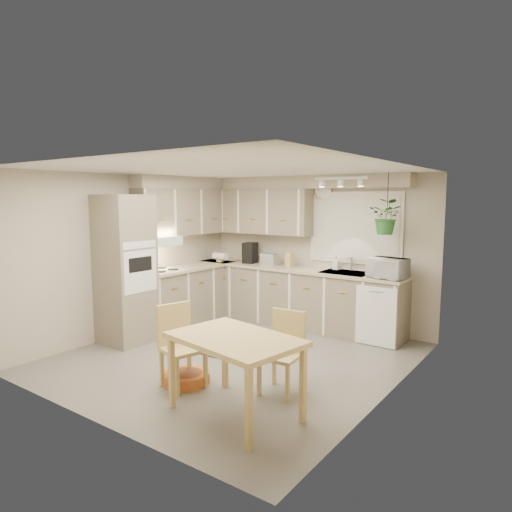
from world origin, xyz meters
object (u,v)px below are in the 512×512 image
at_px(chair_back, 281,353).
at_px(dining_table, 235,376).
at_px(chair_left, 183,347).
at_px(braided_rug, 234,348).
at_px(microwave, 387,266).
at_px(pet_bed, 186,378).

bearing_deg(chair_back, dining_table, 77.09).
xyz_separation_m(dining_table, chair_back, (0.09, 0.66, 0.05)).
height_order(chair_left, braided_rug, chair_left).
height_order(chair_left, microwave, microwave).
relative_size(pet_bed, microwave, 1.03).
bearing_deg(pet_bed, chair_left, -61.45).
xyz_separation_m(dining_table, braided_rug, (-1.21, 1.51, -0.38)).
bearing_deg(microwave, chair_back, -89.27).
distance_m(chair_left, pet_bed, 0.40).
bearing_deg(chair_back, microwave, -102.85).
xyz_separation_m(braided_rug, microwave, (1.61, 1.41, 1.11)).
bearing_deg(pet_bed, dining_table, -16.01).
relative_size(dining_table, chair_back, 1.41).
distance_m(braided_rug, pet_bed, 1.30).
distance_m(pet_bed, microwave, 3.15).
bearing_deg(braided_rug, dining_table, -51.32).
relative_size(chair_back, pet_bed, 1.64).
distance_m(chair_back, braided_rug, 1.62).
bearing_deg(microwave, chair_left, -105.88).
height_order(pet_bed, microwave, microwave).
relative_size(chair_left, chair_back, 1.05).
relative_size(chair_back, braided_rug, 0.69).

